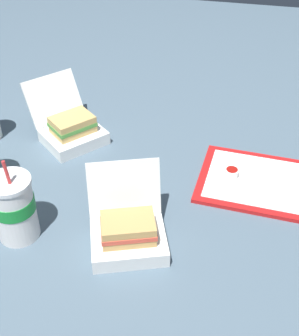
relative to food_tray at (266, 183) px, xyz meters
name	(u,v)px	position (x,y,z in m)	size (l,w,h in m)	color
ground_plane	(131,186)	(-0.37, -0.09, -0.01)	(3.20, 3.20, 0.00)	#4C6070
food_tray	(266,183)	(0.00, 0.00, 0.00)	(0.39, 0.28, 0.01)	red
ketchup_cup	(232,173)	(-0.10, 0.00, 0.02)	(0.04, 0.04, 0.02)	white
napkin_stack	(260,191)	(-0.02, -0.05, 0.01)	(0.10, 0.10, 0.00)	white
plastic_fork	(242,167)	(-0.07, 0.05, 0.01)	(0.11, 0.01, 0.01)	white
clamshell_sandwich_back	(71,129)	(-0.60, 0.09, 0.04)	(0.28, 0.28, 0.17)	white
clamshell_sandwich_center	(128,232)	(-0.31, -0.30, 0.04)	(0.23, 0.24, 0.17)	white
soda_cup_right	(14,207)	(-0.58, -0.32, 0.08)	(0.10, 0.10, 0.23)	white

